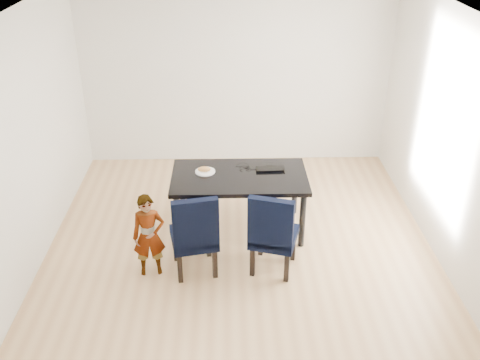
{
  "coord_description": "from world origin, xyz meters",
  "views": [
    {
      "loc": [
        -0.13,
        -5.06,
        3.69
      ],
      "look_at": [
        0.0,
        0.2,
        0.85
      ],
      "focal_mm": 40.0,
      "sensor_mm": 36.0,
      "label": 1
    }
  ],
  "objects_px": {
    "dining_table": "(239,203)",
    "chair_right": "(274,230)",
    "chair_left": "(194,231)",
    "child": "(149,236)",
    "laptop": "(270,167)",
    "plate": "(205,171)"
  },
  "relations": [
    {
      "from": "chair_left",
      "to": "chair_right",
      "type": "distance_m",
      "value": 0.86
    },
    {
      "from": "child",
      "to": "chair_right",
      "type": "bearing_deg",
      "value": -6.65
    },
    {
      "from": "chair_right",
      "to": "plate",
      "type": "height_order",
      "value": "chair_right"
    },
    {
      "from": "plate",
      "to": "laptop",
      "type": "relative_size",
      "value": 0.7
    },
    {
      "from": "chair_left",
      "to": "laptop",
      "type": "relative_size",
      "value": 2.88
    },
    {
      "from": "chair_right",
      "to": "child",
      "type": "xyz_separation_m",
      "value": [
        -1.34,
        -0.05,
        -0.02
      ]
    },
    {
      "from": "dining_table",
      "to": "chair_right",
      "type": "bearing_deg",
      "value": -65.5
    },
    {
      "from": "chair_right",
      "to": "plate",
      "type": "bearing_deg",
      "value": 147.58
    },
    {
      "from": "chair_left",
      "to": "chair_right",
      "type": "xyz_separation_m",
      "value": [
        0.86,
        0.0,
        -0.0
      ]
    },
    {
      "from": "plate",
      "to": "dining_table",
      "type": "bearing_deg",
      "value": -13.49
    },
    {
      "from": "laptop",
      "to": "plate",
      "type": "bearing_deg",
      "value": 3.96
    },
    {
      "from": "chair_right",
      "to": "child",
      "type": "relative_size",
      "value": 1.03
    },
    {
      "from": "laptop",
      "to": "dining_table",
      "type": "bearing_deg",
      "value": 23.7
    },
    {
      "from": "chair_left",
      "to": "plate",
      "type": "distance_m",
      "value": 0.92
    },
    {
      "from": "child",
      "to": "plate",
      "type": "xyz_separation_m",
      "value": [
        0.58,
        0.93,
        0.28
      ]
    },
    {
      "from": "chair_left",
      "to": "child",
      "type": "xyz_separation_m",
      "value": [
        -0.47,
        -0.05,
        -0.02
      ]
    },
    {
      "from": "laptop",
      "to": "child",
      "type": "bearing_deg",
      "value": 34.64
    },
    {
      "from": "dining_table",
      "to": "chair_right",
      "type": "distance_m",
      "value": 0.87
    },
    {
      "from": "chair_right",
      "to": "child",
      "type": "height_order",
      "value": "chair_right"
    },
    {
      "from": "chair_left",
      "to": "plate",
      "type": "relative_size",
      "value": 4.14
    },
    {
      "from": "plate",
      "to": "laptop",
      "type": "bearing_deg",
      "value": 6.06
    },
    {
      "from": "chair_left",
      "to": "laptop",
      "type": "distance_m",
      "value": 1.33
    }
  ]
}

